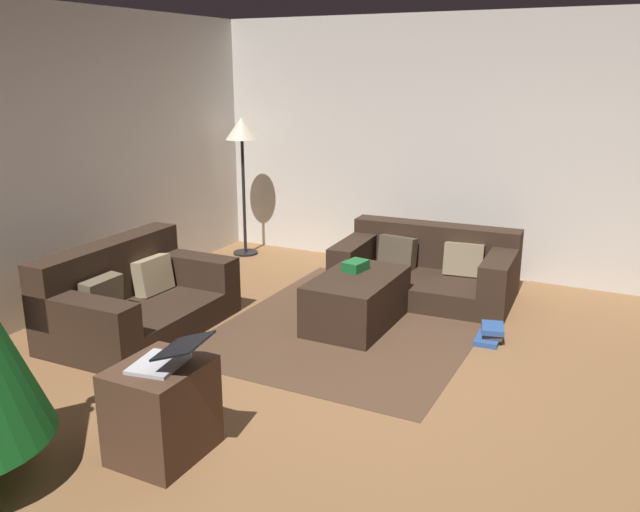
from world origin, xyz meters
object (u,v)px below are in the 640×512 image
couch_left (133,299)px  ottoman (357,300)px  gift_box (356,266)px  book_stack (491,334)px  corner_lamp (242,139)px  tv_remote (356,266)px  side_table (162,410)px  couch_right (428,269)px  laptop (168,357)px

couch_left → ottoman: size_ratio=1.56×
gift_box → book_stack: size_ratio=0.66×
couch_left → gift_box: bearing=124.5°
corner_lamp → tv_remote: bearing=-121.7°
ottoman → book_stack: (0.15, -1.09, -0.15)m
tv_remote → gift_box: bearing=-139.6°
gift_box → side_table: (-2.39, 0.10, -0.20)m
couch_right → gift_box: bearing=64.5°
couch_left → couch_right: 2.70m
ottoman → laptop: size_ratio=2.23×
ottoman → gift_box: bearing=28.4°
couch_left → laptop: 1.98m
couch_left → gift_box: 1.86m
side_table → corner_lamp: corner_lamp is taller
couch_right → book_stack: size_ratio=5.11×
tv_remote → corner_lamp: bearing=74.8°
laptop → book_stack: laptop is taller
couch_right → corner_lamp: corner_lamp is taller
ottoman → book_stack: size_ratio=3.04×
tv_remote → side_table: side_table is taller
side_table → laptop: 0.33m
book_stack → corner_lamp: size_ratio=0.21×
book_stack → corner_lamp: bearing=68.1°
tv_remote → side_table: bearing=-164.9°
ottoman → corner_lamp: bearing=55.2°
laptop → couch_left: bearing=48.2°
couch_right → gift_box: size_ratio=7.74×
couch_right → ottoman: couch_right is taller
ottoman → book_stack: 1.11m
gift_box → laptop: size_ratio=0.48×
laptop → side_table: bearing=99.6°
laptop → gift_box: bearing=-1.0°
gift_box → book_stack: gift_box is taller
gift_box → book_stack: 1.23m
book_stack → gift_box: bearing=90.7°
laptop → tv_remote: bearing=-0.1°
laptop → corner_lamp: corner_lamp is taller
ottoman → book_stack: ottoman is taller
ottoman → couch_left: bearing=120.7°
gift_box → corner_lamp: 2.47m
side_table → laptop: (0.01, -0.06, 0.33)m
couch_left → corner_lamp: corner_lamp is taller
tv_remote → side_table: size_ratio=0.30×
gift_box → tv_remote: bearing=23.8°
couch_left → corner_lamp: bearing=-170.5°
gift_box → laptop: laptop is taller
side_table → corner_lamp: bearing=26.7°
ottoman → tv_remote: 0.34m
couch_right → tv_remote: (-0.79, 0.40, 0.19)m
tv_remote → side_table: 2.48m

